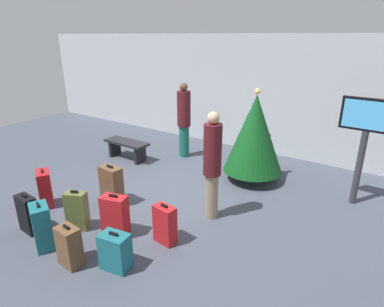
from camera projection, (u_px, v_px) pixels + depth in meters
ground_plane at (165, 195)px, 6.41m from camera, size 16.00×16.00×0.00m
back_wall at (247, 93)px, 8.67m from camera, size 16.00×0.20×3.06m
holiday_tree at (254, 134)px, 6.75m from camera, size 1.27×1.27×2.01m
flight_info_kiosk at (366, 132)px, 5.65m from camera, size 0.93×0.14×2.01m
waiting_bench at (127, 146)px, 8.19m from camera, size 1.21×0.44×0.48m
traveller_0 at (212, 164)px, 5.32m from camera, size 0.37×0.37×1.89m
traveller_1 at (184, 119)px, 8.15m from camera, size 0.43×0.43×1.92m
suitcase_0 at (115, 251)px, 4.34m from camera, size 0.43×0.32×0.56m
suitcase_1 at (28, 214)px, 5.14m from camera, size 0.39×0.20×0.67m
suitcase_2 at (42, 227)px, 4.74m from camera, size 0.46×0.39×0.74m
suitcase_3 at (45, 189)px, 5.93m from camera, size 0.47×0.40×0.73m
suitcase_4 at (69, 247)px, 4.39m from camera, size 0.35×0.24×0.63m
suitcase_5 at (112, 185)px, 6.00m from camera, size 0.45×0.26×0.78m
suitcase_6 at (115, 216)px, 5.05m from camera, size 0.45×0.33×0.71m
suitcase_7 at (77, 211)px, 5.22m from camera, size 0.39×0.32×0.69m
suitcase_8 at (165, 224)px, 4.88m from camera, size 0.37×0.23×0.65m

